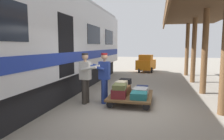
{
  "coord_description": "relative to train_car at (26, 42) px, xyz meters",
  "views": [
    {
      "loc": [
        -0.79,
        6.13,
        1.94
      ],
      "look_at": [
        0.71,
        -0.33,
        1.15
      ],
      "focal_mm": 32.41,
      "sensor_mm": 36.0,
      "label": 1
    }
  ],
  "objects": [
    {
      "name": "ground_plane",
      "position": [
        -3.65,
        -0.0,
        -2.06
      ],
      "size": [
        60.0,
        60.0,
        0.0
      ],
      "primitive_type": "plane",
      "color": "gray"
    },
    {
      "name": "train_car",
      "position": [
        0.0,
        0.0,
        0.0
      ],
      "size": [
        3.02,
        16.57,
        4.0
      ],
      "color": "#B7BABF",
      "rests_on": "ground_plane"
    },
    {
      "name": "luggage_cart",
      "position": [
        -3.54,
        -0.63,
        -1.81
      ],
      "size": [
        1.42,
        1.84,
        0.29
      ],
      "color": "brown",
      "rests_on": "ground_plane"
    },
    {
      "name": "suitcase_teal_softside",
      "position": [
        -3.86,
        -0.12,
        -1.67
      ],
      "size": [
        0.51,
        0.56,
        0.21
      ],
      "primitive_type": "cube",
      "rotation": [
        0.0,
        0.0,
        -0.0
      ],
      "color": "#1E666B",
      "rests_on": "luggage_cart"
    },
    {
      "name": "suitcase_navy_fabric",
      "position": [
        -3.86,
        -1.13,
        -1.68
      ],
      "size": [
        0.45,
        0.65,
        0.19
      ],
      "primitive_type": "cube",
      "rotation": [
        0.0,
        0.0,
        -0.05
      ],
      "color": "navy",
      "rests_on": "luggage_cart"
    },
    {
      "name": "suitcase_maroon_trunk",
      "position": [
        -3.22,
        -0.12,
        -1.63
      ],
      "size": [
        0.49,
        0.57,
        0.28
      ],
      "primitive_type": "cube",
      "rotation": [
        0.0,
        0.0,
        0.07
      ],
      "color": "maroon",
      "rests_on": "luggage_cart"
    },
    {
      "name": "suitcase_gray_aluminum",
      "position": [
        -3.86,
        -0.63,
        -1.65
      ],
      "size": [
        0.52,
        0.61,
        0.23
      ],
      "primitive_type": "cube",
      "rotation": [
        0.0,
        0.0,
        -0.1
      ],
      "color": "#9EA0A5",
      "rests_on": "luggage_cart"
    },
    {
      "name": "suitcase_brown_leather",
      "position": [
        -3.22,
        -0.63,
        -1.63
      ],
      "size": [
        0.56,
        0.66,
        0.27
      ],
      "primitive_type": "cube",
      "rotation": [
        0.0,
        0.0,
        -0.07
      ],
      "color": "brown",
      "rests_on": "luggage_cart"
    },
    {
      "name": "suitcase_burgundy_valise",
      "position": [
        -3.22,
        -1.13,
        -1.65
      ],
      "size": [
        0.43,
        0.54,
        0.24
      ],
      "primitive_type": "cube",
      "rotation": [
        0.0,
        0.0,
        0.07
      ],
      "color": "maroon",
      "rests_on": "luggage_cart"
    },
    {
      "name": "suitcase_cream_canvas",
      "position": [
        -3.21,
        -0.6,
        -1.41
      ],
      "size": [
        0.39,
        0.49,
        0.17
      ],
      "primitive_type": "cube",
      "rotation": [
        0.0,
        0.0,
        -0.12
      ],
      "color": "beige",
      "rests_on": "suitcase_brown_leather"
    },
    {
      "name": "suitcase_black_hardshell",
      "position": [
        -3.25,
        -1.15,
        -1.43
      ],
      "size": [
        0.43,
        0.4,
        0.21
      ],
      "primitive_type": "cube",
      "rotation": [
        0.0,
        0.0,
        -0.09
      ],
      "color": "black",
      "rests_on": "suitcase_burgundy_valise"
    },
    {
      "name": "suitcase_olive_duffel",
      "position": [
        -3.24,
        -0.13,
        -1.41
      ],
      "size": [
        0.42,
        0.57,
        0.15
      ],
      "primitive_type": "cube",
      "rotation": [
        0.0,
        0.0,
        0.03
      ],
      "color": "brown",
      "rests_on": "suitcase_maroon_trunk"
    },
    {
      "name": "porter_in_overalls",
      "position": [
        -2.64,
        -0.4,
        -1.14
      ],
      "size": [
        0.68,
        0.45,
        1.7
      ],
      "color": "navy",
      "rests_on": "ground_plane"
    },
    {
      "name": "porter_by_door",
      "position": [
        -2.07,
        -0.2,
        -1.14
      ],
      "size": [
        0.7,
        0.48,
        1.7
      ],
      "color": "#332D28",
      "rests_on": "ground_plane"
    },
    {
      "name": "baggage_tug",
      "position": [
        -3.51,
        -9.13,
        -1.43
      ],
      "size": [
        1.44,
        1.9,
        1.3
      ],
      "color": "orange",
      "rests_on": "ground_plane"
    }
  ]
}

